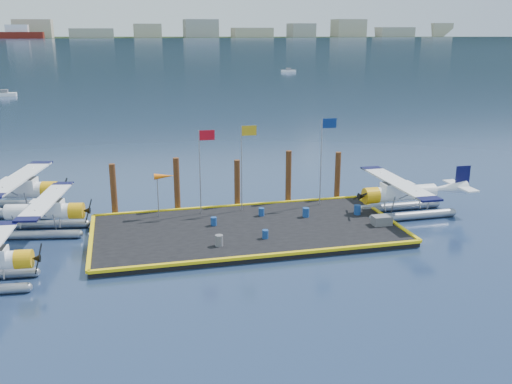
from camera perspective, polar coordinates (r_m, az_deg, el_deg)
ground at (r=38.14m, az=-0.94°, el=-4.16°), size 4000.00×4000.00×0.00m
dock at (r=38.08m, az=-0.95°, el=-3.88°), size 20.00×10.00×0.40m
dock_bumpers at (r=37.98m, az=-0.95°, el=-3.46°), size 20.25×10.25×0.18m
far_backdrop at (r=1789.70m, az=-5.86°, el=15.80°), size 3050.00×2050.00×810.00m
seaplane_b at (r=40.26m, az=-20.57°, el=-2.04°), size 8.19×8.96×3.17m
seaplane_c at (r=45.33m, az=-23.00°, el=-0.04°), size 9.61×10.43×3.69m
seaplane_d at (r=42.66m, az=14.37°, el=-0.35°), size 8.74×9.63×3.44m
drum_0 at (r=38.45m, az=-4.25°, el=-2.95°), size 0.41×0.41×0.58m
drum_1 at (r=36.05m, az=0.93°, el=-4.24°), size 0.39×0.39×0.55m
drum_2 at (r=40.22m, az=5.01°, el=-2.04°), size 0.47×0.47×0.66m
drum_3 at (r=34.89m, az=-3.71°, el=-4.86°), size 0.49×0.49×0.69m
drum_4 at (r=41.23m, az=10.11°, el=-1.76°), size 0.49×0.49×0.69m
drum_5 at (r=40.32m, az=0.54°, el=-2.00°), size 0.40×0.40×0.57m
crate at (r=39.40m, az=12.45°, el=-2.78°), size 1.25×0.83×0.63m
flagpole_red at (r=40.10m, az=-5.37°, el=3.33°), size 1.14×0.08×6.00m
flagpole_yellow at (r=40.60m, az=-1.18°, el=3.72°), size 1.14×0.08×6.20m
flagpole_blue at (r=42.23m, az=6.80°, el=4.33°), size 1.14×0.08×6.50m
windsock at (r=40.09m, az=-9.20°, el=1.47°), size 1.40×0.44×3.12m
piling_0 at (r=41.86m, az=-14.04°, el=0.07°), size 0.44×0.44×4.00m
piling_1 at (r=42.00m, az=-7.92°, el=0.60°), size 0.44×0.44×4.20m
piling_2 at (r=42.70m, az=-1.89°, el=0.72°), size 0.44×0.44×3.80m
piling_3 at (r=43.59m, az=3.26°, el=1.37°), size 0.44×0.44×4.30m
piling_4 at (r=44.92m, az=8.15°, el=1.47°), size 0.44×0.44×4.00m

